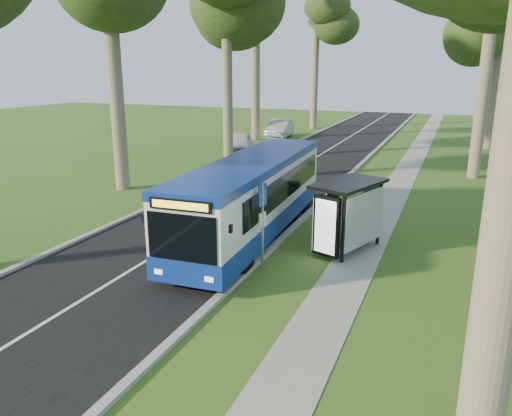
# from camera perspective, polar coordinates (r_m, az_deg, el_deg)

# --- Properties ---
(ground) EXTENTS (120.00, 120.00, 0.00)m
(ground) POSITION_cam_1_polar(r_m,az_deg,el_deg) (15.78, -1.22, -7.56)
(ground) COLOR #375B1C
(ground) RESTS_ON ground
(road) EXTENTS (7.00, 100.00, 0.02)m
(road) POSITION_cam_1_polar(r_m,az_deg,el_deg) (25.83, 0.38, 1.83)
(road) COLOR black
(road) RESTS_ON ground
(kerb_east) EXTENTS (0.25, 100.00, 0.12)m
(kerb_east) POSITION_cam_1_polar(r_m,az_deg,el_deg) (24.78, 7.92, 1.19)
(kerb_east) COLOR #9E9B93
(kerb_east) RESTS_ON ground
(kerb_west) EXTENTS (0.25, 100.00, 0.12)m
(kerb_west) POSITION_cam_1_polar(r_m,az_deg,el_deg) (27.27, -6.48, 2.59)
(kerb_west) COLOR #9E9B93
(kerb_west) RESTS_ON ground
(centre_line) EXTENTS (0.12, 100.00, 0.00)m
(centre_line) POSITION_cam_1_polar(r_m,az_deg,el_deg) (25.83, 0.38, 1.86)
(centre_line) COLOR white
(centre_line) RESTS_ON road
(footpath) EXTENTS (1.50, 100.00, 0.02)m
(footpath) POSITION_cam_1_polar(r_m,az_deg,el_deg) (24.28, 14.79, 0.38)
(footpath) COLOR gray
(footpath) RESTS_ON ground
(bus) EXTENTS (2.80, 11.30, 2.97)m
(bus) POSITION_cam_1_polar(r_m,az_deg,el_deg) (18.74, -0.46, 1.24)
(bus) COLOR white
(bus) RESTS_ON ground
(bus_stop_sign) EXTENTS (0.14, 0.40, 2.84)m
(bus_stop_sign) POSITION_cam_1_polar(r_m,az_deg,el_deg) (15.61, 0.73, -0.97)
(bus_stop_sign) COLOR gray
(bus_stop_sign) RESTS_ON ground
(bus_shelter) EXTENTS (2.42, 3.21, 2.46)m
(bus_shelter) POSITION_cam_1_polar(r_m,az_deg,el_deg) (17.19, 10.68, 0.26)
(bus_shelter) COLOR black
(bus_shelter) RESTS_ON ground
(litter_bin) EXTENTS (0.62, 0.62, 1.08)m
(litter_bin) POSITION_cam_1_polar(r_m,az_deg,el_deg) (23.08, 8.84, 1.30)
(litter_bin) COLOR black
(litter_bin) RESTS_ON ground
(car_white) EXTENTS (3.21, 4.94, 1.56)m
(car_white) POSITION_cam_1_polar(r_m,az_deg,el_deg) (37.38, -1.90, 7.41)
(car_white) COLOR silver
(car_white) RESTS_ON ground
(car_silver) EXTENTS (2.32, 5.17, 1.65)m
(car_silver) POSITION_cam_1_polar(r_m,az_deg,el_deg) (45.74, 2.72, 9.01)
(car_silver) COLOR #B5B8BE
(car_silver) RESTS_ON ground
(tree_east_d) EXTENTS (5.20, 5.20, 13.76)m
(tree_east_d) POSITION_cam_1_polar(r_m,az_deg,el_deg) (43.53, 26.53, 19.49)
(tree_east_d) COLOR #7A6B56
(tree_east_d) RESTS_ON ground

